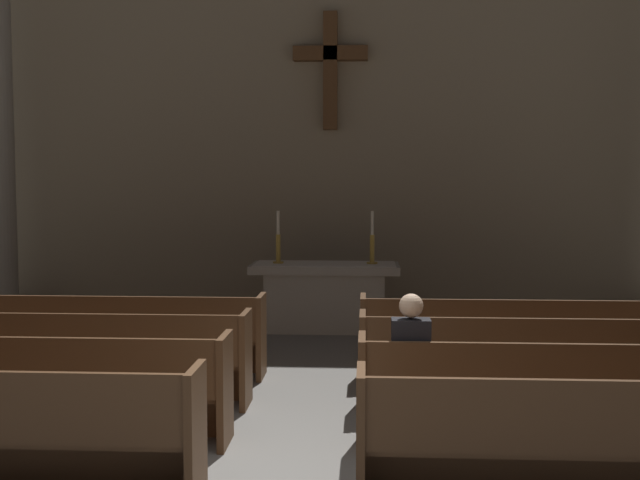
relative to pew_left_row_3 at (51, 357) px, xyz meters
The scene contains 10 objects.
pew_left_row_3 is the anchor object (origin of this frame).
pew_left_row_4 1.15m from the pew_left_row_3, 90.00° to the left, with size 4.01×0.50×0.95m.
pew_right_row_2 5.23m from the pew_left_row_3, 12.67° to the right, with size 4.01×0.50×0.95m.
pew_right_row_3 5.10m from the pew_left_row_3, ahead, with size 4.01×0.50×0.95m.
pew_right_row_4 5.23m from the pew_left_row_3, 12.67° to the left, with size 4.01×0.50×0.95m.
altar 4.75m from the pew_left_row_3, 57.50° to the left, with size 2.20×0.90×1.01m.
candlestick_left 4.48m from the pew_left_row_3, 65.19° to the left, with size 0.16×0.16×0.78m.
candlestick_right 5.22m from the pew_left_row_3, 50.93° to the left, with size 0.16×0.16×0.78m.
apse_with_cross 7.23m from the pew_left_row_3, 66.79° to the left, with size 11.63×0.48×7.40m.
lone_worshipper 3.71m from the pew_left_row_3, 17.41° to the right, with size 0.32×0.43×1.32m.
Camera 1 is at (0.61, -5.33, 2.25)m, focal length 44.02 mm.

